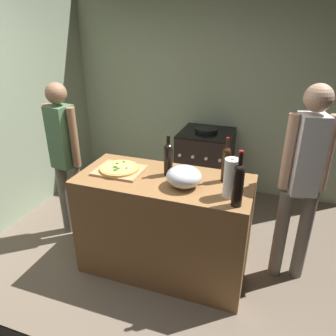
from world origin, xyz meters
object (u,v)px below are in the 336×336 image
wine_bottle_clear (226,163)px  mixing_bowl (184,177)px  pizza (119,168)px  paper_towel_roll (231,178)px  stove (205,165)px  wine_bottle_amber (238,183)px  wine_bottle_dark (168,158)px  person_in_stripes (65,155)px  person_in_red (303,177)px

wine_bottle_clear → mixing_bowl: bearing=-144.8°
pizza → paper_towel_roll: 0.97m
wine_bottle_clear → stove: size_ratio=0.40×
pizza → wine_bottle_amber: bearing=-12.7°
pizza → wine_bottle_dark: size_ratio=0.96×
paper_towel_roll → wine_bottle_clear: bearing=108.3°
mixing_bowl → person_in_stripes: 1.31m
wine_bottle_clear → person_in_stripes: (-1.56, 0.06, -0.16)m
wine_bottle_dark → stove: 1.47m
person_in_stripes → paper_towel_roll: bearing=-10.1°
paper_towel_roll → wine_bottle_amber: 0.13m
pizza → wine_bottle_dark: wine_bottle_dark is taller
wine_bottle_dark → stove: size_ratio=0.37×
paper_towel_roll → wine_bottle_dark: size_ratio=0.86×
pizza → wine_bottle_amber: wine_bottle_amber is taller
wine_bottle_clear → wine_bottle_amber: bearing=-67.8°
mixing_bowl → pizza: bearing=172.4°
pizza → person_in_stripes: 0.71m
pizza → stove: bearing=72.8°
stove → person_in_stripes: size_ratio=0.58×
mixing_bowl → person_in_stripes: bearing=168.7°
wine_bottle_amber → wine_bottle_clear: bearing=112.2°
mixing_bowl → wine_bottle_clear: 0.35m
stove → person_in_red: (1.03, -1.14, 0.53)m
person_in_red → pizza: bearing=-169.6°
wine_bottle_amber → person_in_red: 0.68m
paper_towel_roll → wine_bottle_clear: size_ratio=0.81×
mixing_bowl → wine_bottle_dark: bearing=139.0°
wine_bottle_clear → person_in_red: size_ratio=0.22×
wine_bottle_amber → person_in_red: size_ratio=0.24×
wine_bottle_clear → person_in_stripes: size_ratio=0.23×
paper_towel_roll → wine_bottle_dark: 0.58m
mixing_bowl → paper_towel_roll: bearing=-5.7°
mixing_bowl → paper_towel_roll: 0.37m
wine_bottle_dark → mixing_bowl: bearing=-41.0°
mixing_bowl → wine_bottle_amber: bearing=-19.5°
wine_bottle_amber → wine_bottle_dark: bearing=153.0°
wine_bottle_amber → stove: size_ratio=0.44×
pizza → stove: pizza is taller
wine_bottle_dark → wine_bottle_amber: bearing=-27.0°
paper_towel_roll → wine_bottle_dark: bearing=160.3°
wine_bottle_amber → person_in_red: person_in_red is taller
person_in_stripes → person_in_red: (2.15, 0.09, 0.06)m
wine_bottle_dark → person_in_stripes: bearing=174.9°
mixing_bowl → wine_bottle_clear: wine_bottle_clear is taller
mixing_bowl → wine_bottle_dark: size_ratio=0.79×
wine_bottle_clear → person_in_red: bearing=14.2°
person_in_stripes → person_in_red: 2.15m
wine_bottle_clear → person_in_red: person_in_red is taller
pizza → paper_towel_roll: paper_towel_roll is taller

